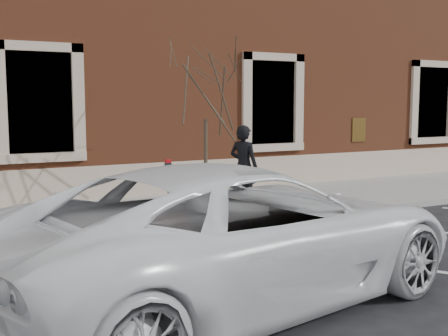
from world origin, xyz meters
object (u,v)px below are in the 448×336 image
parking_meter (168,179)px  sapling (205,94)px  man (244,166)px  white_truck (238,233)px

parking_meter → sapling: 2.35m
man → white_truck: man is taller
parking_meter → white_truck: bearing=-119.3°
sapling → parking_meter: bearing=-139.4°
white_truck → man: bearing=-42.1°
man → sapling: size_ratio=0.51×
man → sapling: (-0.76, 0.30, 1.53)m
man → white_truck: size_ratio=0.29×
man → parking_meter: (-2.08, -0.83, -0.05)m
man → white_truck: bearing=118.2°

